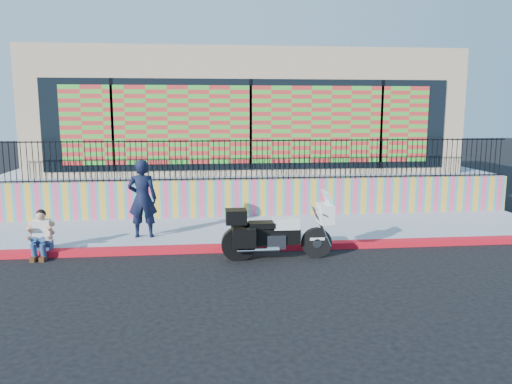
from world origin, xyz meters
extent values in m
plane|color=black|center=(0.00, 0.00, 0.00)|extent=(90.00, 90.00, 0.00)
cube|color=red|center=(0.00, 0.00, 0.07)|extent=(16.00, 0.30, 0.15)
cube|color=#898FA4|center=(0.00, 1.65, 0.07)|extent=(16.00, 3.00, 0.15)
cube|color=#FF4372|center=(0.00, 3.25, 0.70)|extent=(16.00, 0.20, 1.10)
cube|color=#898FA4|center=(0.00, 8.35, 0.62)|extent=(16.00, 10.00, 1.25)
cube|color=tan|center=(0.00, 8.15, 3.25)|extent=(14.00, 8.00, 4.00)
cube|color=black|center=(0.00, 4.13, 2.85)|extent=(12.60, 0.04, 2.80)
cube|color=red|center=(0.00, 4.10, 2.85)|extent=(11.48, 0.02, 2.40)
cylinder|color=black|center=(1.02, -0.72, 0.34)|extent=(0.69, 0.15, 0.69)
cylinder|color=black|center=(-0.75, -0.72, 0.34)|extent=(0.69, 0.15, 0.69)
cube|color=black|center=(0.14, -0.72, 0.52)|extent=(0.99, 0.29, 0.35)
cube|color=silver|center=(0.08, -0.72, 0.42)|extent=(0.42, 0.35, 0.31)
cube|color=white|center=(0.32, -0.72, 0.81)|extent=(0.57, 0.33, 0.25)
cube|color=black|center=(-0.23, -0.72, 0.79)|extent=(0.57, 0.35, 0.12)
cube|color=white|center=(1.21, -0.72, 1.02)|extent=(0.31, 0.54, 0.44)
cube|color=silver|center=(1.25, -0.72, 1.35)|extent=(0.19, 0.48, 0.35)
cube|color=black|center=(-0.80, -0.72, 0.99)|extent=(0.46, 0.44, 0.31)
cube|color=black|center=(-0.64, -1.03, 0.57)|extent=(0.50, 0.19, 0.42)
cube|color=black|center=(-0.64, -0.41, 0.57)|extent=(0.50, 0.19, 0.42)
cube|color=white|center=(1.02, -0.72, 0.45)|extent=(0.33, 0.17, 0.06)
imported|color=black|center=(-3.02, 0.99, 1.13)|extent=(0.73, 0.49, 1.96)
cube|color=navy|center=(-5.17, 0.10, 0.24)|extent=(0.36, 0.28, 0.18)
cube|color=white|center=(-5.17, 0.06, 0.59)|extent=(0.38, 0.27, 0.54)
sphere|color=tan|center=(-5.17, 0.02, 0.95)|extent=(0.21, 0.21, 0.21)
cube|color=#472814|center=(-5.27, -0.34, 0.05)|extent=(0.11, 0.26, 0.10)
cube|color=#472814|center=(-5.07, -0.34, 0.05)|extent=(0.11, 0.26, 0.10)
camera|label=1|loc=(-1.51, -11.44, 3.31)|focal=35.00mm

